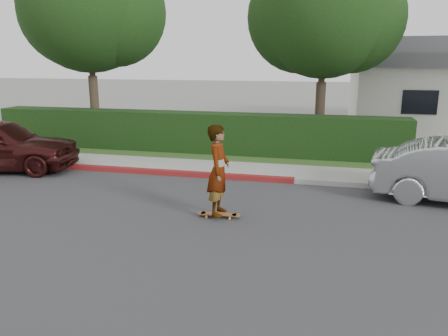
% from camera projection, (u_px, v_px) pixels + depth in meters
% --- Properties ---
extents(ground, '(120.00, 120.00, 0.00)m').
position_uv_depth(ground, '(226.00, 237.00, 8.49)').
color(ground, slate).
rests_on(ground, ground).
extents(road, '(60.00, 8.00, 0.01)m').
position_uv_depth(road, '(226.00, 237.00, 8.49)').
color(road, '#2D2D30').
rests_on(road, ground).
extents(curb_far, '(60.00, 0.20, 0.15)m').
position_uv_depth(curb_far, '(259.00, 179.00, 12.34)').
color(curb_far, '#9E9E99').
rests_on(curb_far, ground).
extents(curb_red_section, '(12.00, 0.21, 0.15)m').
position_uv_depth(curb_red_section, '(99.00, 168.00, 13.46)').
color(curb_red_section, maroon).
rests_on(curb_red_section, ground).
extents(sidewalk_far, '(60.00, 1.60, 0.12)m').
position_uv_depth(sidewalk_far, '(263.00, 171.00, 13.19)').
color(sidewalk_far, gray).
rests_on(sidewalk_far, ground).
extents(planting_strip, '(60.00, 1.60, 0.10)m').
position_uv_depth(planting_strip, '(270.00, 160.00, 14.70)').
color(planting_strip, '#2D4C1E').
rests_on(planting_strip, ground).
extents(hedge, '(15.00, 1.00, 1.50)m').
position_uv_depth(hedge, '(190.00, 133.00, 15.77)').
color(hedge, black).
rests_on(hedge, ground).
extents(flowering_shrub, '(1.40, 1.00, 0.90)m').
position_uv_depth(flowering_shrub, '(16.00, 139.00, 17.01)').
color(flowering_shrub, '#2D4C19').
rests_on(flowering_shrub, ground).
extents(tree_left, '(5.99, 5.21, 8.00)m').
position_uv_depth(tree_left, '(90.00, 9.00, 17.09)').
color(tree_left, '#33261C').
rests_on(tree_left, ground).
extents(tree_center, '(5.66, 4.84, 7.44)m').
position_uv_depth(tree_center, '(325.00, 14.00, 15.63)').
color(tree_center, '#33261C').
rests_on(tree_center, ground).
extents(skateboard, '(0.97, 0.25, 0.09)m').
position_uv_depth(skateboard, '(219.00, 214.00, 9.48)').
color(skateboard, gold).
rests_on(skateboard, ground).
extents(skateboarder, '(0.48, 0.72, 1.95)m').
position_uv_depth(skateboarder, '(219.00, 170.00, 9.24)').
color(skateboarder, white).
rests_on(skateboarder, skateboard).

